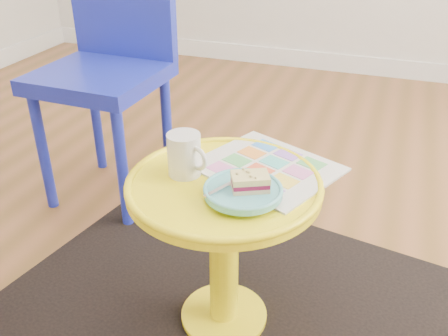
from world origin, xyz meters
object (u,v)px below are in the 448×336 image
(newspaper, at_px, (267,167))
(plate, at_px, (243,191))
(side_table, at_px, (224,225))
(chair, at_px, (110,55))
(mug, at_px, (185,153))

(newspaper, height_order, plate, plate)
(plate, bearing_deg, side_table, 140.90)
(newspaper, bearing_deg, plate, -71.60)
(chair, bearing_deg, newspaper, -30.59)
(side_table, height_order, newspaper, newspaper)
(side_table, relative_size, chair, 0.50)
(side_table, relative_size, plate, 2.64)
(chair, xyz_separation_m, mug, (0.55, -0.57, -0.04))
(newspaper, bearing_deg, mug, -128.61)
(chair, height_order, mug, chair)
(newspaper, relative_size, plate, 1.79)
(chair, bearing_deg, mug, -43.94)
(side_table, bearing_deg, newspaper, 52.27)
(newspaper, distance_m, plate, 0.16)
(chair, height_order, newspaper, chair)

